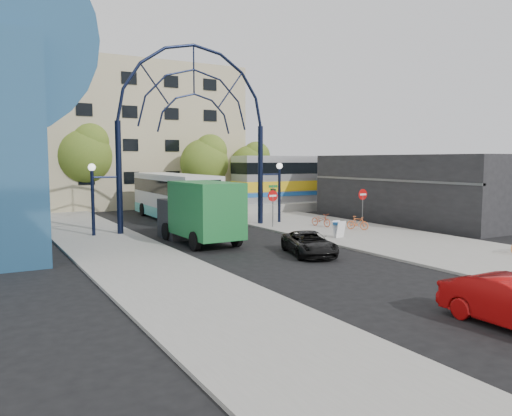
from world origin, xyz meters
TOP-DOWN VIEW (x-y plane):
  - ground at (0.00, 0.00)m, footprint 120.00×120.00m
  - sidewalk_east at (8.00, 4.00)m, footprint 8.00×56.00m
  - plaza_west at (-6.50, 6.00)m, footprint 5.00×50.00m
  - gateway_arch at (0.00, 14.00)m, footprint 13.64×0.44m
  - stop_sign at (4.80, 12.00)m, footprint 0.80×0.07m
  - do_not_enter_sign at (11.00, 10.00)m, footprint 0.76×0.07m
  - street_name_sign at (5.20, 12.60)m, footprint 0.70×0.70m
  - sandwich_board at (5.60, 5.98)m, footprint 0.55×0.61m
  - commercial_block_east at (16.00, 10.00)m, footprint 6.00×16.00m
  - apartment_block at (2.00, 34.97)m, footprint 20.00×12.10m
  - train_platform at (20.00, 22.00)m, footprint 32.00×5.00m
  - train_car at (20.00, 22.00)m, footprint 25.10×3.05m
  - tree_north_a at (6.12, 25.93)m, footprint 4.48×4.48m
  - tree_north_b at (-3.88, 29.93)m, footprint 5.12×5.12m
  - tree_north_c at (12.12, 27.93)m, footprint 4.16×4.16m
  - city_bus at (0.70, 19.83)m, footprint 3.36×13.01m
  - green_truck at (-1.91, 8.97)m, footprint 2.74×6.88m
  - black_suv at (1.32, 3.00)m, footprint 3.04×4.50m
  - bike_near_a at (7.75, 10.50)m, footprint 0.89×1.75m
  - bike_near_b at (8.80, 8.00)m, footprint 1.10×1.47m

SIDE VIEW (x-z plane):
  - ground at x=0.00m, z-range 0.00..0.00m
  - sidewalk_east at x=8.00m, z-range 0.00..0.12m
  - plaza_west at x=-6.50m, z-range 0.00..0.12m
  - train_platform at x=20.00m, z-range 0.00..0.80m
  - bike_near_a at x=7.75m, z-range 0.12..1.00m
  - bike_near_b at x=8.80m, z-range 0.12..1.00m
  - black_suv at x=1.32m, z-range 0.00..1.15m
  - sandwich_board at x=5.60m, z-range 0.25..1.24m
  - green_truck at x=-1.91m, z-range 0.00..3.45m
  - city_bus at x=0.70m, z-range 0.08..3.63m
  - do_not_enter_sign at x=11.00m, z-range 0.74..3.22m
  - stop_sign at x=4.80m, z-range 0.74..3.24m
  - street_name_sign at x=5.20m, z-range 0.73..3.53m
  - commercial_block_east at x=16.00m, z-range 0.00..5.00m
  - train_car at x=20.00m, z-range 0.80..5.00m
  - tree_north_c at x=12.12m, z-range 1.03..7.53m
  - tree_north_a at x=6.12m, z-range 1.11..8.11m
  - tree_north_b at x=-3.88m, z-range 1.27..9.27m
  - apartment_block at x=2.00m, z-range 0.00..14.00m
  - gateway_arch at x=0.00m, z-range 2.51..14.61m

